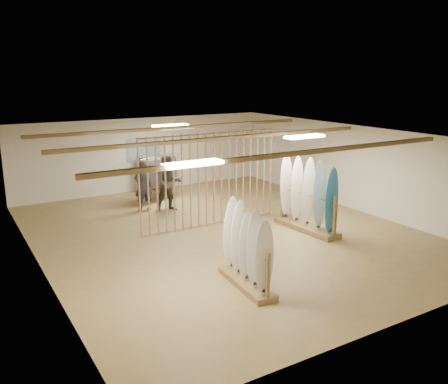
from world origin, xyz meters
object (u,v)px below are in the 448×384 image
rack_left (247,260)px  clothing_rack_a (158,171)px  shopper_b (169,179)px  rack_right (307,207)px  clothing_rack_b (155,168)px  shopper_a (143,182)px

rack_left → clothing_rack_a: 7.48m
clothing_rack_a → shopper_b: (-0.17, -1.26, -0.02)m
rack_left → shopper_b: bearing=86.3°
rack_right → clothing_rack_a: rack_right is taller
clothing_rack_a → shopper_b: 1.27m
rack_right → clothing_rack_a: bearing=110.7°
clothing_rack_b → clothing_rack_a: bearing=-94.2°
clothing_rack_b → shopper_a: 2.49m
clothing_rack_a → shopper_b: size_ratio=0.78×
rack_left → shopper_b: 6.22m
clothing_rack_a → clothing_rack_b: bearing=50.5°
clothing_rack_a → clothing_rack_b: (0.44, 1.29, -0.15)m
clothing_rack_a → shopper_b: shopper_b is taller
rack_left → clothing_rack_b: 8.82m
clothing_rack_a → clothing_rack_b: size_ratio=1.16×
shopper_b → rack_left: bearing=-88.7°
shopper_a → shopper_b: size_ratio=0.90×
rack_right → shopper_b: (-2.57, 3.90, 0.36)m
rack_right → clothing_rack_b: bearing=102.7°
rack_left → shopper_a: shopper_a is taller
rack_left → clothing_rack_a: size_ratio=1.13×
clothing_rack_a → clothing_rack_b: 1.37m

